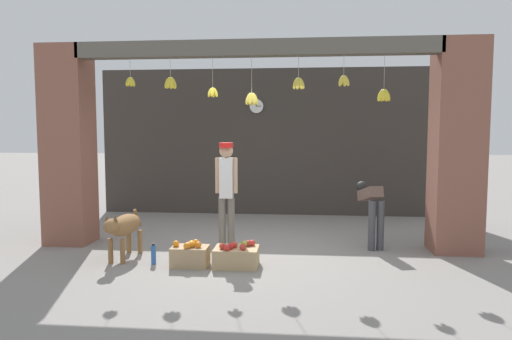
# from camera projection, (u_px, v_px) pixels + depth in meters

# --- Properties ---
(ground_plane) EXTENTS (60.00, 60.00, 0.00)m
(ground_plane) POSITION_uv_depth(u_px,v_px,m) (253.00, 252.00, 6.96)
(ground_plane) COLOR gray
(shop_back_wall) EXTENTS (7.39, 0.12, 3.19)m
(shop_back_wall) POSITION_uv_depth(u_px,v_px,m) (268.00, 142.00, 10.01)
(shop_back_wall) COLOR #38332D
(shop_back_wall) RESTS_ON ground_plane
(shop_pillar_left) EXTENTS (0.70, 0.60, 3.19)m
(shop_pillar_left) POSITION_uv_depth(u_px,v_px,m) (68.00, 146.00, 7.40)
(shop_pillar_left) COLOR brown
(shop_pillar_left) RESTS_ON ground_plane
(shop_pillar_right) EXTENTS (0.70, 0.60, 3.19)m
(shop_pillar_right) POSITION_uv_depth(u_px,v_px,m) (457.00, 147.00, 6.84)
(shop_pillar_right) COLOR brown
(shop_pillar_right) RESTS_ON ground_plane
(storefront_awning) EXTENTS (5.49, 0.30, 0.98)m
(storefront_awning) POSITION_uv_depth(u_px,v_px,m) (255.00, 52.00, 6.82)
(storefront_awning) COLOR #5B564C
(dog) EXTENTS (0.36, 1.08, 0.70)m
(dog) POSITION_uv_depth(u_px,v_px,m) (124.00, 227.00, 6.53)
(dog) COLOR olive
(dog) RESTS_ON ground_plane
(shopkeeper) EXTENTS (0.34, 0.27, 1.66)m
(shopkeeper) POSITION_uv_depth(u_px,v_px,m) (226.00, 187.00, 6.96)
(shopkeeper) COLOR #6B665B
(shopkeeper) RESTS_ON ground_plane
(worker_stooping) EXTENTS (0.36, 0.77, 1.01)m
(worker_stooping) POSITION_uv_depth(u_px,v_px,m) (371.00, 205.00, 7.20)
(worker_stooping) COLOR #424247
(worker_stooping) RESTS_ON ground_plane
(fruit_crate_oranges) EXTENTS (0.49, 0.33, 0.36)m
(fruit_crate_oranges) POSITION_uv_depth(u_px,v_px,m) (190.00, 255.00, 6.20)
(fruit_crate_oranges) COLOR tan
(fruit_crate_oranges) RESTS_ON ground_plane
(fruit_crate_apples) EXTENTS (0.60, 0.44, 0.34)m
(fruit_crate_apples) POSITION_uv_depth(u_px,v_px,m) (236.00, 256.00, 6.19)
(fruit_crate_apples) COLOR tan
(fruit_crate_apples) RESTS_ON ground_plane
(water_bottle) EXTENTS (0.07, 0.07, 0.29)m
(water_bottle) POSITION_uv_depth(u_px,v_px,m) (154.00, 254.00, 6.30)
(water_bottle) COLOR #2D60AD
(water_bottle) RESTS_ON ground_plane
(wall_clock) EXTENTS (0.32, 0.03, 0.32)m
(wall_clock) POSITION_uv_depth(u_px,v_px,m) (256.00, 106.00, 9.90)
(wall_clock) COLOR black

